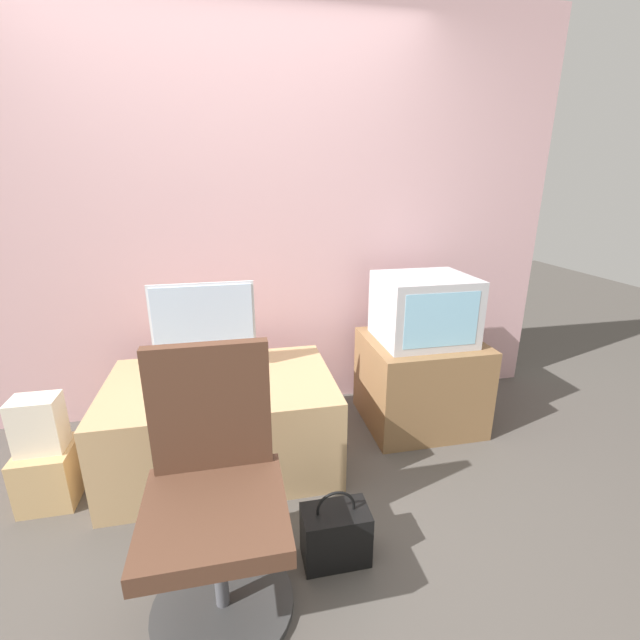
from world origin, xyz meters
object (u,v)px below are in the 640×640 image
(main_monitor, at_px, (204,328))
(mouse, at_px, (251,385))
(keyboard, at_px, (199,392))
(crt_tv, at_px, (424,309))
(office_chair, at_px, (216,503))
(handbag, at_px, (335,534))
(cardboard_box_lower, at_px, (50,474))

(main_monitor, height_order, mouse, main_monitor)
(keyboard, height_order, crt_tv, crt_tv)
(main_monitor, relative_size, crt_tv, 1.02)
(office_chair, distance_m, handbag, 0.56)
(mouse, bearing_deg, cardboard_box_lower, -178.82)
(crt_tv, distance_m, office_chair, 1.65)
(crt_tv, bearing_deg, main_monitor, -178.66)
(keyboard, bearing_deg, mouse, 3.54)
(main_monitor, relative_size, mouse, 8.83)
(mouse, bearing_deg, main_monitor, 130.86)
(mouse, bearing_deg, crt_tv, 15.24)
(cardboard_box_lower, bearing_deg, keyboard, 0.36)
(keyboard, height_order, cardboard_box_lower, keyboard)
(keyboard, relative_size, mouse, 5.81)
(keyboard, bearing_deg, cardboard_box_lower, -179.64)
(main_monitor, height_order, keyboard, main_monitor)
(office_chair, distance_m, cardboard_box_lower, 1.13)
(main_monitor, bearing_deg, keyboard, -96.55)
(keyboard, xyz_separation_m, cardboard_box_lower, (-0.75, -0.00, -0.37))
(keyboard, height_order, handbag, keyboard)
(crt_tv, bearing_deg, office_chair, -140.68)
(office_chair, bearing_deg, handbag, 8.41)
(main_monitor, bearing_deg, mouse, -49.14)
(crt_tv, distance_m, cardboard_box_lower, 2.20)
(crt_tv, xyz_separation_m, office_chair, (-1.25, -1.02, -0.35))
(handbag, bearing_deg, mouse, 113.99)
(keyboard, distance_m, crt_tv, 1.40)
(main_monitor, xyz_separation_m, keyboard, (-0.03, -0.28, -0.25))
(mouse, distance_m, crt_tv, 1.15)
(keyboard, relative_size, office_chair, 0.37)
(keyboard, relative_size, cardboard_box_lower, 1.26)
(handbag, bearing_deg, crt_tv, 50.57)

